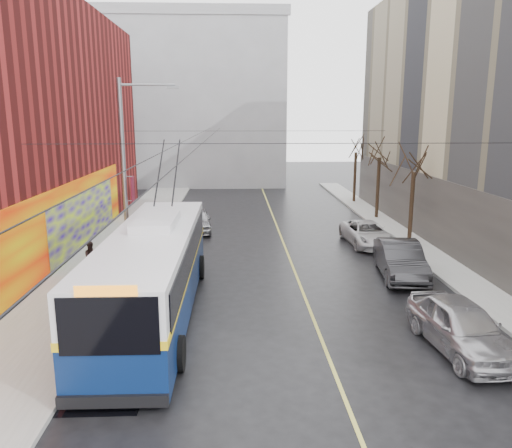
# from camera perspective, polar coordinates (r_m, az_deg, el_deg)

# --- Properties ---
(ground) EXTENTS (140.00, 140.00, 0.00)m
(ground) POSITION_cam_1_polar(r_m,az_deg,el_deg) (14.49, 3.55, -18.40)
(ground) COLOR black
(ground) RESTS_ON ground
(sidewalk_left) EXTENTS (4.00, 60.00, 0.15)m
(sidewalk_left) POSITION_cam_1_polar(r_m,az_deg,el_deg) (26.31, -17.00, -4.45)
(sidewalk_left) COLOR gray
(sidewalk_left) RESTS_ON ground
(sidewalk_right) EXTENTS (2.00, 60.00, 0.15)m
(sidewalk_right) POSITION_cam_1_polar(r_m,az_deg,el_deg) (27.51, 19.84, -3.92)
(sidewalk_right) COLOR gray
(sidewalk_right) RESTS_ON ground
(lane_line) EXTENTS (0.12, 50.00, 0.01)m
(lane_line) POSITION_cam_1_polar(r_m,az_deg,el_deg) (27.56, 3.61, -3.33)
(lane_line) COLOR #BFB74C
(lane_line) RESTS_ON ground
(building_far) EXTENTS (20.50, 12.10, 18.00)m
(building_far) POSITION_cam_1_polar(r_m,az_deg,el_deg) (57.59, -7.31, 13.75)
(building_far) COLOR gray
(building_far) RESTS_ON ground
(streetlight_pole) EXTENTS (2.65, 0.60, 9.00)m
(streetlight_pole) POSITION_cam_1_polar(r_m,az_deg,el_deg) (23.03, -14.45, 5.53)
(streetlight_pole) COLOR slate
(streetlight_pole) RESTS_ON ground
(catenary_wires) EXTENTS (18.00, 60.00, 0.22)m
(catenary_wires) POSITION_cam_1_polar(r_m,az_deg,el_deg) (27.21, -5.00, 9.79)
(catenary_wires) COLOR black
(tree_near) EXTENTS (3.20, 3.20, 6.40)m
(tree_near) POSITION_cam_1_polar(r_m,az_deg,el_deg) (30.34, 17.67, 7.11)
(tree_near) COLOR black
(tree_near) RESTS_ON ground
(tree_mid) EXTENTS (3.20, 3.20, 6.68)m
(tree_mid) POSITION_cam_1_polar(r_m,az_deg,el_deg) (36.95, 13.98, 8.57)
(tree_mid) COLOR black
(tree_mid) RESTS_ON ground
(tree_far) EXTENTS (3.20, 3.20, 6.57)m
(tree_far) POSITION_cam_1_polar(r_m,az_deg,el_deg) (43.71, 11.39, 9.05)
(tree_far) COLOR black
(tree_far) RESTS_ON ground
(puddle) EXTENTS (2.54, 3.20, 0.01)m
(puddle) POSITION_cam_1_polar(r_m,az_deg,el_deg) (15.36, -17.19, -17.06)
(puddle) COLOR black
(puddle) RESTS_ON ground
(pigeons_flying) EXTENTS (5.07, 2.67, 0.69)m
(pigeons_flying) POSITION_cam_1_polar(r_m,az_deg,el_deg) (22.69, -5.10, 12.53)
(pigeons_flying) COLOR slate
(trolleybus) EXTENTS (3.20, 13.32, 6.28)m
(trolleybus) POSITION_cam_1_polar(r_m,az_deg,el_deg) (19.06, -11.65, -5.23)
(trolleybus) COLOR #091B47
(trolleybus) RESTS_ON ground
(parked_car_a) EXTENTS (2.36, 5.00, 1.65)m
(parked_car_a) POSITION_cam_1_polar(r_m,az_deg,el_deg) (17.49, 22.41, -10.75)
(parked_car_a) COLOR #A8A7AC
(parked_car_a) RESTS_ON ground
(parked_car_b) EXTENTS (2.37, 5.25, 1.67)m
(parked_car_b) POSITION_cam_1_polar(r_m,az_deg,el_deg) (24.25, 16.15, -3.93)
(parked_car_b) COLOR #29292B
(parked_car_b) RESTS_ON ground
(parked_car_c) EXTENTS (2.56, 5.01, 1.36)m
(parked_car_c) POSITION_cam_1_polar(r_m,az_deg,el_deg) (29.80, 12.59, -1.07)
(parked_car_c) COLOR #BAB9BB
(parked_car_c) RESTS_ON ground
(following_car) EXTENTS (2.06, 4.40, 1.46)m
(following_car) POSITION_cam_1_polar(r_m,az_deg,el_deg) (32.76, -6.71, 0.42)
(following_car) COLOR #9E9FA3
(following_car) RESTS_ON ground
(pedestrian_a) EXTENTS (0.50, 0.67, 1.66)m
(pedestrian_a) POSITION_cam_1_polar(r_m,az_deg,el_deg) (23.12, -15.66, -4.32)
(pedestrian_a) COLOR black
(pedestrian_a) RESTS_ON sidewalk_left
(pedestrian_b) EXTENTS (0.98, 0.95, 1.59)m
(pedestrian_b) POSITION_cam_1_polar(r_m,az_deg,el_deg) (24.31, -18.26, -3.76)
(pedestrian_b) COLOR black
(pedestrian_b) RESTS_ON sidewalk_left
(pedestrian_c) EXTENTS (1.23, 1.33, 1.80)m
(pedestrian_c) POSITION_cam_1_polar(r_m,az_deg,el_deg) (23.93, -14.76, -3.53)
(pedestrian_c) COLOR black
(pedestrian_c) RESTS_ON sidewalk_left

